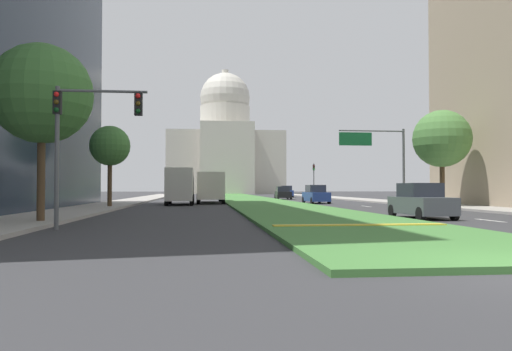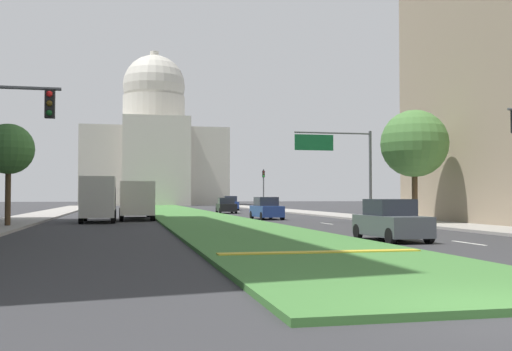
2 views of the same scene
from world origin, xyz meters
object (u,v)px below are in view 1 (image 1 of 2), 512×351
Objects in this scene: overhead_guide_sign at (379,150)px; sedan_lead_stopped at (421,202)px; city_bus at (210,185)px; capitol_building at (225,148)px; traffic_light_far_right at (314,176)px; street_tree_right_mid at (442,139)px; street_tree_left_near at (42,94)px; street_tree_left_mid at (110,146)px; traffic_light_near_left at (81,125)px; sedan_midblock at (316,195)px; box_truck_delivery at (180,186)px; sedan_distant at (283,193)px; sedan_very_far at (209,192)px; sedan_far_horizon at (286,192)px.

sedan_lead_stopped is (-4.03, -16.57, -3.84)m from overhead_guide_sign.
capitol_building is at bearing 86.35° from city_bus.
traffic_light_far_right is 0.69× the size of street_tree_right_mid.
street_tree_left_mid is at bearing 90.70° from street_tree_left_near.
overhead_guide_sign is 1.57× the size of sedan_lead_stopped.
traffic_light_near_left is 32.23m from sedan_midblock.
city_bus is (-9.97, 26.38, 0.96)m from sedan_lead_stopped.
box_truck_delivery is 6.23m from city_bus.
street_tree_left_mid is 31.77m from sedan_distant.
sedan_very_far is 0.41× the size of city_bus.
sedan_lead_stopped is (-7.70, -12.89, -4.49)m from street_tree_right_mid.
traffic_light_far_right is 0.81× the size of box_truck_delivery.
city_bus reaches higher than sedan_lead_stopped.
city_bus reaches higher than sedan_distant.
sedan_lead_stopped is (-5.97, -49.45, -2.50)m from traffic_light_far_right.
traffic_light_near_left is at bearing -118.46° from sedan_midblock.
traffic_light_near_left reaches higher than sedan_midblock.
sedan_very_far reaches higher than sedan_distant.
sedan_distant is 23.36m from box_truck_delivery.
traffic_light_far_right is 1.25× the size of sedan_lead_stopped.
sedan_lead_stopped is (15.10, 4.80, -2.98)m from traffic_light_near_left.
street_tree_left_mid is 0.81× the size of street_tree_right_mid.
street_tree_left_mid is (-2.49, 18.97, 0.81)m from traffic_light_near_left.
sedan_very_far is at bearing 86.29° from box_truck_delivery.
traffic_light_near_left is 1.00× the size of traffic_light_far_right.
sedan_distant is (14.88, 45.30, -3.01)m from traffic_light_near_left.
street_tree_left_near is 1.77× the size of sedan_distant.
street_tree_right_mid is at bearing -87.30° from traffic_light_far_right.
street_tree_left_near is 71.64m from sedan_very_far.
traffic_light_far_right is 28.08m from city_bus.
sedan_very_far is (-17.28, 56.23, -4.49)m from street_tree_right_mid.
overhead_guide_sign is 17.47m from sedan_lead_stopped.
capitol_building is at bearing 98.67° from sedan_far_horizon.
street_tree_right_mid is 13.68m from sedan_midblock.
city_bus reaches higher than sedan_very_far.
traffic_light_near_left is 1.13× the size of sedan_far_horizon.
street_tree_left_mid is 1.48× the size of sedan_lead_stopped.
box_truck_delivery is at bearing -122.36° from sedan_distant.
traffic_light_near_left is 0.69× the size of street_tree_left_near.
street_tree_right_mid is 29.08m from sedan_distant.
sedan_distant is at bearing 90.31° from sedan_lead_stopped.
traffic_light_near_left is 31.66m from city_bus.
street_tree_left_mid reaches higher than traffic_light_far_right.
capitol_building is 5.02× the size of overhead_guide_sign.
sedan_far_horizon is 19.10m from sedan_very_far.
capitol_building reaches higher than sedan_distant.
street_tree_left_near is 1.76× the size of sedan_midblock.
sedan_distant is at bearing 106.00° from street_tree_right_mid.
street_tree_left_near is 18.09m from sedan_lead_stopped.
street_tree_right_mid is 1.18× the size of box_truck_delivery.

